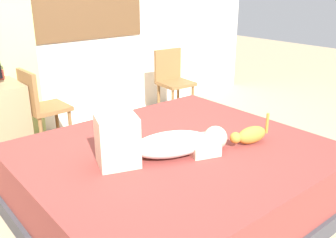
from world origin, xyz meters
TOP-DOWN VIEW (x-y plane):
  - ground_plane at (0.00, 0.00)m, footprint 16.00×16.00m
  - back_wall_with_window at (0.02, 2.31)m, footprint 6.40×0.14m
  - bed at (0.07, 0.13)m, footprint 2.15×1.91m
  - person_lying at (-0.12, 0.09)m, footprint 0.93×0.52m
  - cat at (0.56, -0.16)m, footprint 0.36×0.15m
  - cup at (-0.54, 2.06)m, footprint 0.07×0.07m
  - chair_by_desk at (-0.30, 1.73)m, footprint 0.39×0.39m
  - chair_spare at (1.39, 1.71)m, footprint 0.41×0.41m
  - curtain_left at (-0.33, 2.20)m, footprint 0.44×0.06m

SIDE VIEW (x-z plane):
  - ground_plane at x=0.00m, z-range 0.00..0.00m
  - bed at x=0.07m, z-range 0.00..0.50m
  - chair_by_desk at x=-0.30m, z-range 0.08..0.94m
  - chair_spare at x=1.39m, z-range 0.08..0.94m
  - cat at x=0.56m, z-range 0.46..0.67m
  - person_lying at x=-0.12m, z-range 0.44..0.78m
  - cup at x=-0.54m, z-range 0.74..0.83m
  - curtain_left at x=-0.33m, z-range 0.00..2.68m
  - back_wall_with_window at x=0.02m, z-range 0.01..2.91m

